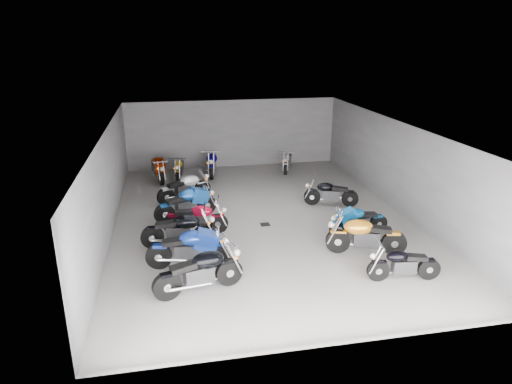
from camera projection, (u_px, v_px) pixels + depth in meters
ground at (262, 219)px, 15.88m from camera, size 14.00×14.00×0.00m
wall_back at (233, 134)px, 21.86m from camera, size 10.00×0.10×3.20m
wall_left at (108, 184)px, 14.46m from camera, size 0.10×14.00×3.20m
wall_right at (399, 167)px, 16.26m from camera, size 0.10×14.00×3.20m
ceiling at (263, 128)px, 14.84m from camera, size 10.00×14.00×0.04m
drain_grate at (265, 224)px, 15.42m from camera, size 0.32×0.32×0.01m
motorcycle_left_a at (200, 272)px, 11.21m from camera, size 2.29×0.75×1.02m
motorcycle_left_b at (190, 249)px, 12.41m from camera, size 2.34×0.53×1.03m
motorcycle_left_c at (180, 230)px, 13.64m from camera, size 2.26×0.49×0.99m
motorcycle_left_d at (196, 218)px, 14.63m from camera, size 2.10×0.58×0.93m
motorcycle_left_e at (187, 204)px, 15.74m from camera, size 2.19×1.01×1.01m
motorcycle_left_f at (185, 188)px, 17.43m from camera, size 2.10×1.06×0.98m
motorcycle_right_a at (403, 264)px, 11.78m from camera, size 1.93×0.45×0.85m
motorcycle_right_b at (365, 236)px, 13.22m from camera, size 2.29×0.77×1.03m
motorcycle_right_c at (358, 221)px, 14.47m from camera, size 2.00×0.44×0.88m
motorcycle_right_e at (330, 193)px, 17.00m from camera, size 1.96×0.78×0.89m
motorcycle_back_a at (158, 168)px, 19.98m from camera, size 0.63×2.26×1.00m
motorcycle_back_b at (179, 168)px, 20.26m from camera, size 0.49×1.99×0.88m
motorcycle_back_c at (212, 163)px, 20.80m from camera, size 0.57×2.32×1.02m
motorcycle_back_e at (287, 161)px, 21.39m from camera, size 0.83×1.87×0.86m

